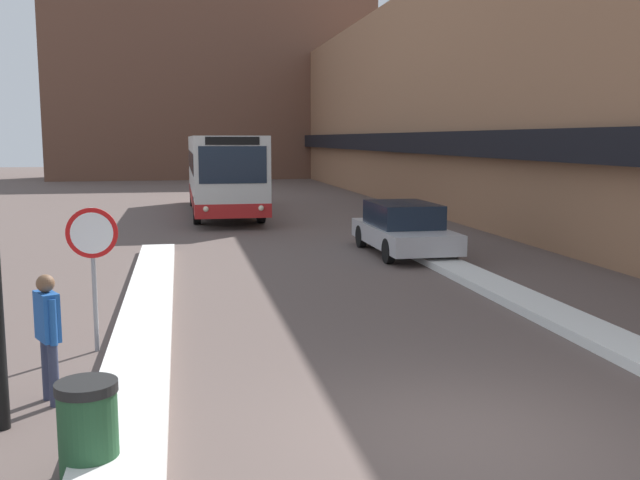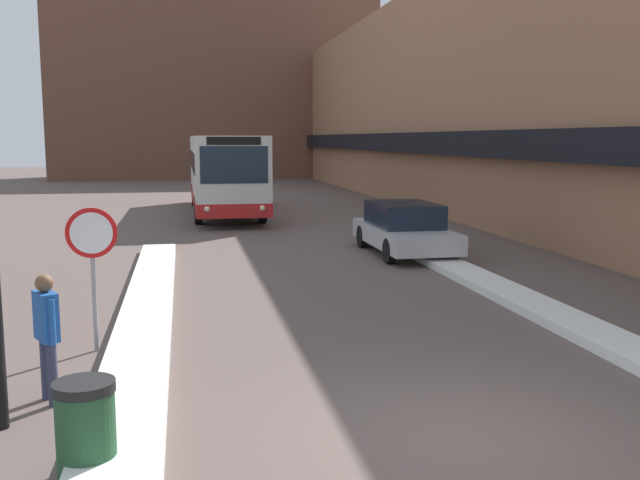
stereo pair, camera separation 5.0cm
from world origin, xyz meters
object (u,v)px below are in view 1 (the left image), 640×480
at_px(city_bus, 223,172).
at_px(street_lamp, 12,97).
at_px(pedestrian, 48,326).
at_px(trash_bin, 88,429).
at_px(parked_car_front, 403,228).
at_px(stop_sign, 93,248).

distance_m(city_bus, street_lamp, 23.27).
xyz_separation_m(city_bus, pedestrian, (-3.45, -22.19, -0.84)).
relative_size(pedestrian, trash_bin, 1.69).
bearing_deg(pedestrian, parked_car_front, 116.28).
distance_m(parked_car_front, trash_bin, 14.19).
bearing_deg(city_bus, parked_car_front, -70.21).
bearing_deg(trash_bin, pedestrian, 108.32).
relative_size(street_lamp, pedestrian, 3.64).
distance_m(stop_sign, trash_bin, 4.41).
bearing_deg(parked_car_front, stop_sign, -132.80).
bearing_deg(parked_car_front, city_bus, 109.79).
bearing_deg(parked_car_front, trash_bin, -119.88).
distance_m(city_bus, parked_car_front, 12.81).
height_order(parked_car_front, street_lamp, street_lamp).
xyz_separation_m(parked_car_front, street_lamp, (-7.87, -10.91, 2.94)).
distance_m(city_bus, trash_bin, 24.51).
bearing_deg(trash_bin, street_lamp, 119.82).
relative_size(stop_sign, pedestrian, 1.37).
relative_size(street_lamp, trash_bin, 6.17).
distance_m(parked_car_front, pedestrian, 12.81).
bearing_deg(stop_sign, parked_car_front, 47.20).
bearing_deg(stop_sign, city_bus, 81.11).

